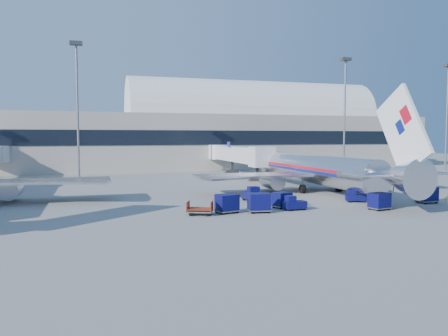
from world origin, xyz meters
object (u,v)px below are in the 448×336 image
object	(u,v)px
cart_train_a	(282,200)
cart_train_c	(227,203)
tug_left	(252,194)
cart_train_b	(259,202)
jetbridge_near	(236,154)
mast_east	(345,98)
airliner_main	(317,169)
barrier_far	(424,187)
tug_lead	(294,203)
mast_far_east	(447,101)
cart_solo_far	(427,194)
mast_west	(77,90)
barrier_near	(382,188)
barrier_mid	(403,187)
cart_open_red	(200,210)
cart_solo_near	(379,201)
tug_right	(355,196)

from	to	relation	value
cart_train_a	cart_train_c	xyz separation A→B (m)	(-6.16, -1.27, 0.10)
tug_left	cart_train_b	xyz separation A→B (m)	(-1.85, -6.92, 0.20)
jetbridge_near	mast_east	bearing A→B (deg)	-2.07
airliner_main	tug_left	bearing A→B (deg)	-153.36
barrier_far	cart_train_a	world-z (taller)	cart_train_a
airliner_main	tug_lead	size ratio (longest dim) A/B	16.94
mast_far_east	airliner_main	bearing A→B (deg)	-150.47
cart_train_c	mast_far_east	bearing A→B (deg)	16.74
mast_far_east	cart_train_c	xyz separation A→B (m)	(-61.01, -37.45, -13.86)
mast_east	cart_train_c	size ratio (longest dim) A/B	9.80
tug_lead	cart_solo_far	distance (m)	15.72
mast_west	barrier_near	bearing A→B (deg)	-36.38
airliner_main	barrier_mid	distance (m)	11.84
cart_train_c	cart_open_red	distance (m)	2.70
cart_train_b	cart_train_a	bearing A→B (deg)	37.92
barrier_far	cart_open_red	xyz separation A→B (m)	(-33.25, -9.75, -0.01)
mast_west	tug_left	world-z (taller)	mast_west
barrier_near	tug_lead	distance (m)	19.89
barrier_mid	cart_train_b	xyz separation A→B (m)	(-24.34, -10.02, 0.52)
barrier_near	cart_train_a	size ratio (longest dim) A/B	1.40
jetbridge_near	mast_far_east	distance (m)	48.64
mast_west	barrier_far	world-z (taller)	mast_west
jetbridge_near	cart_solo_near	distance (m)	41.02
mast_east	cart_train_b	xyz separation A→B (m)	(-33.04, -38.02, -13.82)
tug_left	mast_east	bearing A→B (deg)	-48.00
jetbridge_near	mast_west	world-z (taller)	mast_west
jetbridge_near	tug_lead	bearing A→B (deg)	-100.18
mast_far_east	tug_lead	distance (m)	67.66
mast_west	cart_train_b	bearing A→B (deg)	-65.97
jetbridge_near	barrier_far	bearing A→B (deg)	-59.45
airliner_main	mast_far_east	world-z (taller)	mast_far_east
mast_far_east	cart_train_b	size ratio (longest dim) A/B	10.03
mast_west	barrier_near	size ratio (longest dim) A/B	7.53
airliner_main	cart_solo_near	bearing A→B (deg)	-95.25
cart_solo_near	cart_train_a	bearing A→B (deg)	143.57
cart_train_a	cart_solo_near	world-z (taller)	cart_solo_near
mast_west	barrier_far	bearing A→B (deg)	-32.12
airliner_main	barrier_near	size ratio (longest dim) A/B	12.42
tug_lead	cart_train_b	distance (m)	3.74
tug_lead	cart_train_a	xyz separation A→B (m)	(-0.53, 1.58, 0.19)
cart_train_c	cart_solo_far	bearing A→B (deg)	-15.50
tug_lead	cart_solo_near	xyz separation A→B (m)	(7.98, -2.32, 0.24)
cart_train_c	cart_solo_near	bearing A→B (deg)	-24.97
airliner_main	cart_train_b	bearing A→B (deg)	-136.15
cart_solo_near	mast_east	bearing A→B (deg)	50.15
cart_train_b	jetbridge_near	bearing A→B (deg)	82.60
mast_east	tug_left	world-z (taller)	mast_east
tug_right	airliner_main	bearing A→B (deg)	109.46
tug_left	tug_lead	bearing A→B (deg)	-167.24
cart_train_c	cart_solo_near	size ratio (longest dim) A/B	1.08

